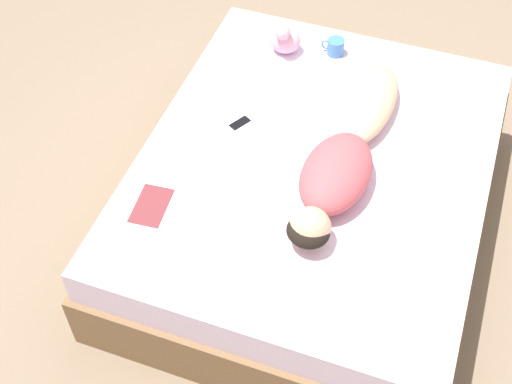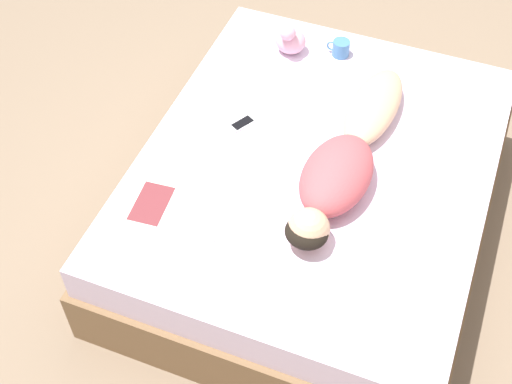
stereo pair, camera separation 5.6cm
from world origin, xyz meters
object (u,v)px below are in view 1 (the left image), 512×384
Objects in this scene: coffee_mug at (335,47)px; cell_phone at (240,124)px; open_magazine at (174,211)px; person at (344,157)px.

cell_phone is (0.30, 0.70, -0.04)m from coffee_mug.
cell_phone is (-0.08, -0.62, 0.00)m from open_magazine.
open_magazine and cell_phone have the same top height.
person is at bearing 108.12° from coffee_mug.
coffee_mug reaches higher than cell_phone.
open_magazine is 0.63m from cell_phone.
coffee_mug is 0.76m from cell_phone.
person is 2.66× the size of open_magazine.
person reaches higher than open_magazine.
coffee_mug is (-0.38, -1.32, 0.04)m from open_magazine.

